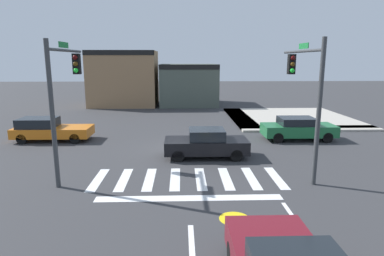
{
  "coord_description": "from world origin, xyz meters",
  "views": [
    {
      "loc": [
        -0.26,
        -17.69,
        4.93
      ],
      "look_at": [
        0.36,
        1.21,
        1.01
      ],
      "focal_mm": 30.83,
      "sensor_mm": 36.0,
      "label": 1
    }
  ],
  "objects_px": {
    "car_black": "(206,143)",
    "car_green": "(298,128)",
    "car_orange": "(49,129)",
    "traffic_signal_southeast": "(305,83)",
    "traffic_signal_southwest": "(64,84)"
  },
  "relations": [
    {
      "from": "car_black",
      "to": "car_green",
      "type": "height_order",
      "value": "car_black"
    },
    {
      "from": "car_orange",
      "to": "car_green",
      "type": "relative_size",
      "value": 1.04
    },
    {
      "from": "traffic_signal_southeast",
      "to": "car_black",
      "type": "bearing_deg",
      "value": 59.63
    },
    {
      "from": "car_orange",
      "to": "car_green",
      "type": "height_order",
      "value": "car_orange"
    },
    {
      "from": "traffic_signal_southeast",
      "to": "car_black",
      "type": "xyz_separation_m",
      "value": [
        -4.04,
        2.37,
        -3.23
      ]
    },
    {
      "from": "traffic_signal_southwest",
      "to": "car_orange",
      "type": "height_order",
      "value": "traffic_signal_southwest"
    },
    {
      "from": "traffic_signal_southeast",
      "to": "traffic_signal_southwest",
      "type": "height_order",
      "value": "traffic_signal_southeast"
    },
    {
      "from": "car_black",
      "to": "car_green",
      "type": "xyz_separation_m",
      "value": [
        6.02,
        3.56,
        0.01
      ]
    },
    {
      "from": "traffic_signal_southwest",
      "to": "car_black",
      "type": "bearing_deg",
      "value": -68.46
    },
    {
      "from": "car_black",
      "to": "car_orange",
      "type": "relative_size",
      "value": 0.92
    },
    {
      "from": "car_black",
      "to": "traffic_signal_southwest",
      "type": "bearing_deg",
      "value": 21.54
    },
    {
      "from": "car_black",
      "to": "car_orange",
      "type": "xyz_separation_m",
      "value": [
        -9.47,
        3.88,
        -0.01
      ]
    },
    {
      "from": "traffic_signal_southwest",
      "to": "car_green",
      "type": "xyz_separation_m",
      "value": [
        12.17,
        5.99,
        -3.2
      ]
    },
    {
      "from": "traffic_signal_southeast",
      "to": "car_green",
      "type": "height_order",
      "value": "traffic_signal_southeast"
    },
    {
      "from": "traffic_signal_southwest",
      "to": "car_black",
      "type": "relative_size",
      "value": 1.34
    }
  ]
}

